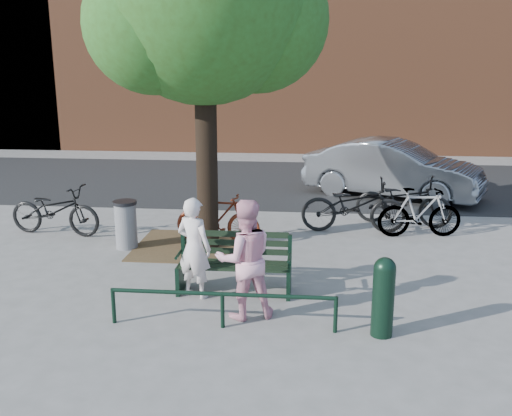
# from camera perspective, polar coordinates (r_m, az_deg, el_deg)

# --- Properties ---
(ground) EXTENTS (90.00, 90.00, 0.00)m
(ground) POSITION_cam_1_polar(r_m,az_deg,el_deg) (8.93, -2.16, -8.45)
(ground) COLOR gray
(ground) RESTS_ON ground
(dirt_pit) EXTENTS (2.40, 2.00, 0.02)m
(dirt_pit) POSITION_cam_1_polar(r_m,az_deg,el_deg) (11.12, -5.77, -3.80)
(dirt_pit) COLOR brown
(dirt_pit) RESTS_ON ground
(road) EXTENTS (40.00, 7.00, 0.01)m
(road) POSITION_cam_1_polar(r_m,az_deg,el_deg) (17.05, 1.63, 2.65)
(road) COLOR black
(road) RESTS_ON ground
(park_bench) EXTENTS (1.74, 0.54, 0.97)m
(park_bench) POSITION_cam_1_polar(r_m,az_deg,el_deg) (8.83, -2.12, -5.39)
(park_bench) COLOR black
(park_bench) RESTS_ON ground
(guard_railing) EXTENTS (3.06, 0.06, 0.51)m
(guard_railing) POSITION_cam_1_polar(r_m,az_deg,el_deg) (7.68, -3.39, -9.12)
(guard_railing) COLOR black
(guard_railing) RESTS_ON ground
(street_tree) EXTENTS (4.20, 3.80, 6.50)m
(street_tree) POSITION_cam_1_polar(r_m,az_deg,el_deg) (10.57, -4.97, 19.50)
(street_tree) COLOR black
(street_tree) RESTS_ON ground
(person_left) EXTENTS (0.66, 0.56, 1.54)m
(person_left) POSITION_cam_1_polar(r_m,az_deg,el_deg) (8.59, -6.20, -3.98)
(person_left) COLOR silver
(person_left) RESTS_ON ground
(person_right) EXTENTS (0.98, 0.86, 1.69)m
(person_right) POSITION_cam_1_polar(r_m,az_deg,el_deg) (7.85, -1.13, -5.14)
(person_right) COLOR pink
(person_right) RESTS_ON ground
(bollard) EXTENTS (0.29, 0.29, 1.07)m
(bollard) POSITION_cam_1_polar(r_m,az_deg,el_deg) (7.58, 12.62, -8.40)
(bollard) COLOR black
(bollard) RESTS_ON ground
(litter_bin) EXTENTS (0.45, 0.45, 0.93)m
(litter_bin) POSITION_cam_1_polar(r_m,az_deg,el_deg) (11.15, -12.89, -1.60)
(litter_bin) COLOR gray
(litter_bin) RESTS_ON ground
(bicycle_a) EXTENTS (2.05, 0.94, 1.04)m
(bicycle_a) POSITION_cam_1_polar(r_m,az_deg,el_deg) (12.42, -19.47, -0.19)
(bicycle_a) COLOR black
(bicycle_a) RESTS_ON ground
(bicycle_b) EXTENTS (1.74, 0.69, 1.02)m
(bicycle_b) POSITION_cam_1_polar(r_m,az_deg,el_deg) (11.16, -3.85, -1.02)
(bicycle_b) COLOR #5E1E0D
(bicycle_b) RESTS_ON ground
(bicycle_c) EXTENTS (2.17, 0.77, 1.14)m
(bicycle_c) POSITION_cam_1_polar(r_m,az_deg,el_deg) (12.04, 9.71, 0.24)
(bicycle_c) COLOR black
(bicycle_c) RESTS_ON ground
(bicycle_d) EXTENTS (1.75, 0.69, 1.03)m
(bicycle_d) POSITION_cam_1_polar(r_m,az_deg,el_deg) (12.02, 16.06, -0.43)
(bicycle_d) COLOR gray
(bicycle_d) RESTS_ON ground
(bicycle_e) EXTENTS (2.18, 1.23, 1.08)m
(bicycle_e) POSITION_cam_1_polar(r_m,az_deg,el_deg) (12.82, 14.52, 0.71)
(bicycle_e) COLOR black
(bicycle_e) RESTS_ON ground
(parked_car) EXTENTS (4.82, 3.30, 1.50)m
(parked_car) POSITION_cam_1_polar(r_m,az_deg,el_deg) (15.40, 13.51, 3.81)
(parked_car) COLOR slate
(parked_car) RESTS_ON ground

